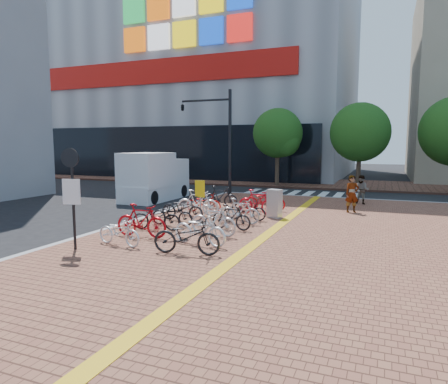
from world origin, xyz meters
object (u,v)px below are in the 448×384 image
at_px(bike_15, 265,200).
at_px(pedestrian_a, 352,194).
at_px(bike_14, 257,202).
at_px(pedestrian_b, 362,190).
at_px(bike_4, 182,208).
at_px(utility_box, 275,204).
at_px(traffic_light_pole, 208,123).
at_px(yellow_sign, 200,192).
at_px(bike_2, 156,217).
at_px(bike_12, 239,211).
at_px(bike_8, 187,236).
at_px(bike_6, 204,203).
at_px(notice_sign, 72,186).
at_px(bike_3, 172,214).
at_px(bike_7, 220,197).
at_px(bike_1, 141,221).
at_px(bike_10, 213,220).
at_px(box_truck, 154,178).
at_px(bike_0, 119,232).
at_px(bike_9, 200,229).
at_px(bike_11, 231,217).
at_px(bike_13, 246,210).

distance_m(bike_15, pedestrian_a, 4.10).
height_order(bike_14, pedestrian_b, pedestrian_b).
xyz_separation_m(bike_4, utility_box, (3.41, 2.15, 0.10)).
bearing_deg(traffic_light_pole, yellow_sign, -67.95).
bearing_deg(bike_2, bike_15, -35.79).
height_order(bike_12, traffic_light_pole, traffic_light_pole).
bearing_deg(bike_8, bike_6, 11.64).
bearing_deg(yellow_sign, notice_sign, -102.85).
bearing_deg(bike_15, bike_4, 136.62).
bearing_deg(bike_3, bike_2, 168.55).
bearing_deg(pedestrian_a, bike_7, 163.49).
height_order(bike_1, bike_10, bike_1).
bearing_deg(bike_3, pedestrian_a, -50.27).
bearing_deg(yellow_sign, box_truck, 136.46).
xyz_separation_m(bike_1, box_truck, (-5.17, 9.16, 0.61)).
xyz_separation_m(bike_0, box_truck, (-5.17, 10.39, 0.75)).
xyz_separation_m(bike_12, bike_15, (0.06, 3.41, 0.00)).
height_order(bike_3, bike_9, bike_9).
distance_m(utility_box, traffic_light_pole, 9.42).
relative_size(yellow_sign, notice_sign, 0.54).
bearing_deg(bike_14, bike_7, 73.08).
bearing_deg(bike_0, bike_9, -58.38).
relative_size(bike_0, pedestrian_b, 1.09).
relative_size(bike_8, bike_11, 1.26).
relative_size(bike_10, box_truck, 0.36).
bearing_deg(pedestrian_b, bike_2, -114.68).
xyz_separation_m(pedestrian_a, utility_box, (-3.03, -2.67, -0.26)).
relative_size(bike_12, yellow_sign, 1.03).
height_order(bike_8, pedestrian_a, pedestrian_a).
xyz_separation_m(bike_4, bike_13, (2.46, 1.13, -0.08)).
xyz_separation_m(bike_3, bike_11, (2.46, 0.13, 0.02)).
height_order(bike_2, bike_13, bike_2).
height_order(bike_8, bike_11, bike_8).
xyz_separation_m(bike_9, traffic_light_pole, (-5.03, 11.73, 3.98)).
distance_m(bike_3, traffic_light_pole, 10.53).
bearing_deg(bike_2, utility_box, -51.24).
bearing_deg(bike_13, bike_10, 176.43).
bearing_deg(bike_12, bike_2, 132.07).
bearing_deg(bike_10, bike_0, 142.95).
bearing_deg(bike_8, bike_11, -9.45).
bearing_deg(utility_box, notice_sign, -119.47).
relative_size(bike_2, bike_9, 0.95).
xyz_separation_m(bike_0, bike_2, (-0.15, 2.46, 0.04)).
bearing_deg(bike_6, utility_box, -103.07).
bearing_deg(bike_6, bike_0, 171.77).
distance_m(bike_4, bike_7, 3.73).
bearing_deg(utility_box, bike_10, -104.47).
bearing_deg(notice_sign, utility_box, 60.53).
height_order(bike_12, bike_13, bike_12).
relative_size(pedestrian_a, notice_sign, 0.57).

